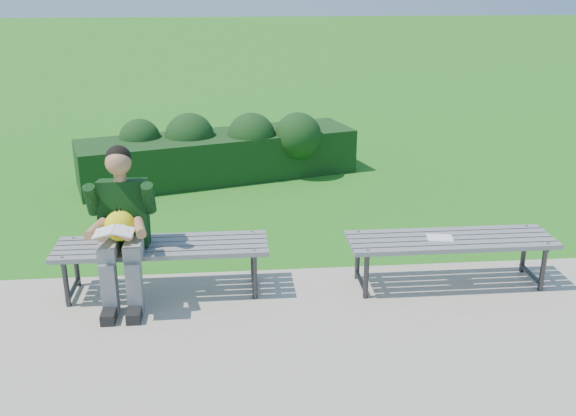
% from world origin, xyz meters
% --- Properties ---
extents(ground, '(80.00, 80.00, 0.00)m').
position_xyz_m(ground, '(0.00, 0.00, 0.00)').
color(ground, '#286A1D').
rests_on(ground, ground).
extents(walkway, '(30.00, 3.50, 0.02)m').
position_xyz_m(walkway, '(0.00, -1.75, 0.01)').
color(walkway, '#A89A8C').
rests_on(walkway, ground).
extents(hedge, '(3.84, 1.95, 0.90)m').
position_xyz_m(hedge, '(-0.09, 3.05, 0.39)').
color(hedge, '#143B13').
rests_on(hedge, ground).
extents(bench_left, '(1.80, 0.50, 0.46)m').
position_xyz_m(bench_left, '(-0.58, -0.36, 0.42)').
color(bench_left, gray).
rests_on(bench_left, walkway).
extents(bench_right, '(1.80, 0.50, 0.46)m').
position_xyz_m(bench_right, '(1.92, -0.44, 0.42)').
color(bench_right, gray).
rests_on(bench_right, walkway).
extents(seated_boy, '(0.56, 0.76, 1.31)m').
position_xyz_m(seated_boy, '(-0.88, -0.45, 0.71)').
color(seated_boy, gray).
rests_on(seated_boy, walkway).
extents(paper_sheet, '(0.25, 0.20, 0.01)m').
position_xyz_m(paper_sheet, '(1.82, -0.44, 0.47)').
color(paper_sheet, white).
rests_on(paper_sheet, bench_right).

